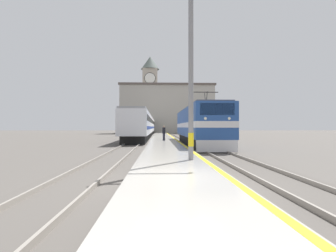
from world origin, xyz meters
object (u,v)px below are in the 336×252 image
object	(u,v)px
catenary_mast	(194,60)
passenger_train	(145,126)
person_on_platform	(164,133)
clock_tower	(150,92)
locomotive_train	(198,126)

from	to	relation	value
catenary_mast	passenger_train	bearing A→B (deg)	95.86
catenary_mast	person_on_platform	world-z (taller)	catenary_mast
catenary_mast	clock_tower	bearing A→B (deg)	93.29
catenary_mast	person_on_platform	size ratio (longest dim) A/B	5.42
passenger_train	clock_tower	size ratio (longest dim) A/B	2.18
catenary_mast	locomotive_train	bearing A→B (deg)	80.42
locomotive_train	catenary_mast	xyz separation A→B (m)	(-2.35, -13.91, 2.87)
passenger_train	person_on_platform	world-z (taller)	passenger_train
locomotive_train	catenary_mast	bearing A→B (deg)	-99.58
catenary_mast	clock_tower	xyz separation A→B (m)	(-4.25, 73.85, 8.57)
catenary_mast	person_on_platform	xyz separation A→B (m)	(-0.97, 16.67, -3.60)
locomotive_train	clock_tower	world-z (taller)	clock_tower
passenger_train	catenary_mast	xyz separation A→B (m)	(4.10, -39.98, 2.75)
clock_tower	person_on_platform	bearing A→B (deg)	-86.71
locomotive_train	catenary_mast	size ratio (longest dim) A/B	1.90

